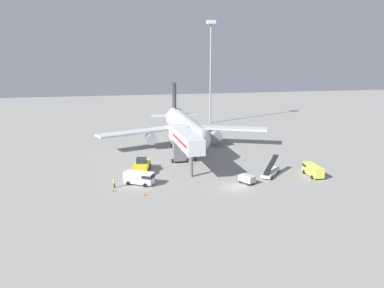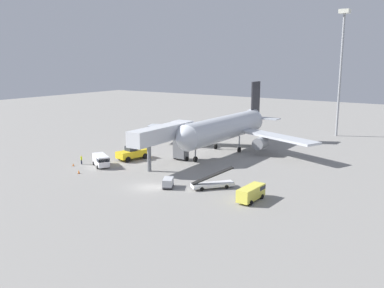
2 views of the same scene
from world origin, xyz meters
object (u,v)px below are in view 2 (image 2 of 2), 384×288
at_px(belt_loader_truck, 213,183).
at_px(pushback_tug, 132,153).
at_px(safety_cone_bravo, 79,172).
at_px(apron_light_mast, 342,52).
at_px(jet_bridge, 166,135).
at_px(service_van_outer_left, 251,192).
at_px(service_van_far_right, 101,160).
at_px(ground_crew_worker_foreground, 81,159).
at_px(baggage_cart_outer_right, 168,183).
at_px(safety_cone_alpha, 73,165).
at_px(airplane_at_gate, 226,128).

bearing_deg(belt_loader_truck, pushback_tug, 162.45).
relative_size(safety_cone_bravo, apron_light_mast, 0.02).
relative_size(jet_bridge, service_van_outer_left, 3.06).
relative_size(pushback_tug, service_van_far_right, 1.25).
bearing_deg(jet_bridge, belt_loader_truck, -26.60).
bearing_deg(ground_crew_worker_foreground, baggage_cart_outer_right, -6.39).
height_order(ground_crew_worker_foreground, safety_cone_alpha, ground_crew_worker_foreground).
height_order(belt_loader_truck, ground_crew_worker_foreground, belt_loader_truck).
distance_m(service_van_outer_left, safety_cone_alpha, 35.59).
distance_m(jet_bridge, belt_loader_truck, 16.93).
bearing_deg(baggage_cart_outer_right, safety_cone_alpha, 178.23).
distance_m(baggage_cart_outer_right, ground_crew_worker_foreground, 22.33).
height_order(service_van_outer_left, baggage_cart_outer_right, service_van_outer_left).
height_order(service_van_far_right, apron_light_mast, apron_light_mast).
height_order(pushback_tug, belt_loader_truck, belt_loader_truck).
bearing_deg(apron_light_mast, safety_cone_alpha, -118.11).
xyz_separation_m(belt_loader_truck, safety_cone_alpha, (-28.22, -2.83, -0.51)).
distance_m(pushback_tug, baggage_cart_outer_right, 20.02).
xyz_separation_m(jet_bridge, safety_cone_alpha, (-13.72, -10.09, -5.41)).
relative_size(baggage_cart_outer_right, apron_light_mast, 0.10).
relative_size(pushback_tug, safety_cone_alpha, 13.17).
bearing_deg(apron_light_mast, baggage_cart_outer_right, -98.54).
bearing_deg(safety_cone_alpha, service_van_far_right, 30.14).
xyz_separation_m(jet_bridge, safety_cone_bravo, (-8.91, -12.95, -5.35)).
xyz_separation_m(service_van_outer_left, ground_crew_worker_foreground, (-35.34, 0.70, -0.25)).
bearing_deg(apron_light_mast, pushback_tug, -117.96).
distance_m(belt_loader_truck, apron_light_mast, 59.45).
relative_size(ground_crew_worker_foreground, safety_cone_bravo, 2.79).
height_order(airplane_at_gate, belt_loader_truck, airplane_at_gate).
bearing_deg(service_van_outer_left, pushback_tug, 163.47).
bearing_deg(airplane_at_gate, belt_loader_truck, -64.90).
xyz_separation_m(airplane_at_gate, belt_loader_truck, (11.32, -24.17, -4.27)).
distance_m(service_van_far_right, apron_light_mast, 65.14).
height_order(jet_bridge, baggage_cart_outer_right, jet_bridge).
xyz_separation_m(jet_bridge, service_van_far_right, (-9.17, -7.44, -4.43)).
bearing_deg(safety_cone_bravo, service_van_far_right, 92.70).
distance_m(jet_bridge, safety_cone_alpha, 17.87).
bearing_deg(safety_cone_alpha, airplane_at_gate, 57.96).
relative_size(pushback_tug, service_van_outer_left, 1.26).
relative_size(jet_bridge, pushback_tug, 2.43).
xyz_separation_m(airplane_at_gate, safety_cone_bravo, (-12.08, -29.86, -4.73)).
bearing_deg(service_van_outer_left, safety_cone_bravo, -172.67).
bearing_deg(apron_light_mast, ground_crew_worker_foreground, -118.68).
xyz_separation_m(service_van_outer_left, baggage_cart_outer_right, (-13.15, -1.78, -0.36)).
relative_size(belt_loader_truck, safety_cone_alpha, 11.99).
bearing_deg(belt_loader_truck, safety_cone_alpha, -174.28).
bearing_deg(service_van_far_right, service_van_outer_left, -2.87).
height_order(baggage_cart_outer_right, apron_light_mast, apron_light_mast).
xyz_separation_m(service_van_far_right, ground_crew_worker_foreground, (-4.33, -0.85, -0.32)).
bearing_deg(airplane_at_gate, pushback_tug, -123.84).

